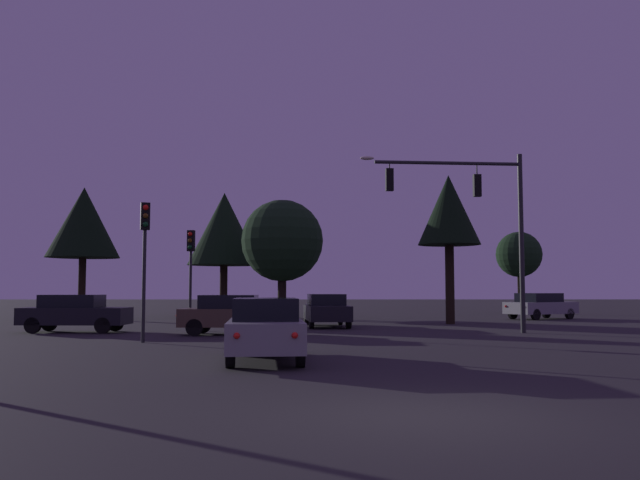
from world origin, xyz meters
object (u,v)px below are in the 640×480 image
at_px(car_crossing_left, 232,314).
at_px(tree_right_cluster, 519,255).
at_px(traffic_light_corner_left, 145,243).
at_px(car_crossing_right, 75,313).
at_px(car_parked_lot, 540,305).
at_px(tree_behind_sign, 84,223).
at_px(tree_left_far, 282,241).
at_px(tree_lot_edge, 224,229).
at_px(traffic_signal_mast_arm, 476,207).
at_px(traffic_light_corner_right, 191,259).
at_px(car_nearside_lane, 265,328).
at_px(car_far_lane, 326,310).
at_px(tree_center_horizon, 449,211).

relative_size(car_crossing_left, tree_right_cluster, 0.68).
bearing_deg(traffic_light_corner_left, tree_right_cluster, 52.66).
xyz_separation_m(car_crossing_left, car_crossing_right, (-6.55, 1.47, 0.00)).
xyz_separation_m(traffic_light_corner_left, car_parked_lot, (18.82, 17.26, -2.45)).
distance_m(traffic_light_corner_left, tree_behind_sign, 19.37).
bearing_deg(tree_left_far, tree_lot_edge, 132.75).
height_order(traffic_signal_mast_arm, traffic_light_corner_right, traffic_signal_mast_arm).
xyz_separation_m(car_crossing_left, tree_left_far, (1.22, 13.99, 3.83)).
bearing_deg(tree_lot_edge, tree_right_cluster, 12.82).
relative_size(car_parked_lot, tree_right_cluster, 0.79).
bearing_deg(car_nearside_lane, traffic_signal_mast_arm, 53.16).
bearing_deg(tree_left_far, traffic_light_corner_right, -106.65).
distance_m(tree_right_cluster, tree_lot_edge, 21.61).
bearing_deg(traffic_light_corner_right, car_crossing_left, -52.82).
bearing_deg(tree_lot_edge, car_far_lane, -62.91).
bearing_deg(tree_behind_sign, traffic_signal_mast_arm, -32.30).
distance_m(traffic_light_corner_left, tree_left_far, 18.19).
relative_size(traffic_light_corner_right, car_parked_lot, 0.90).
distance_m(car_crossing_right, tree_lot_edge, 18.02).
distance_m(traffic_light_corner_right, car_nearside_lane, 13.08).
height_order(car_crossing_right, tree_left_far, tree_left_far).
height_order(car_crossing_left, tree_lot_edge, tree_lot_edge).
bearing_deg(traffic_light_corner_left, car_parked_lot, 42.51).
height_order(traffic_light_corner_left, tree_lot_edge, tree_lot_edge).
relative_size(traffic_signal_mast_arm, car_crossing_right, 1.66).
bearing_deg(car_crossing_right, car_nearside_lane, -51.76).
bearing_deg(car_far_lane, traffic_signal_mast_arm, -38.07).
distance_m(traffic_light_corner_right, tree_lot_edge, 15.85).
relative_size(car_crossing_left, tree_center_horizon, 0.53).
bearing_deg(tree_behind_sign, traffic_light_corner_right, -52.18).
distance_m(traffic_signal_mast_arm, car_crossing_right, 16.80).
height_order(traffic_signal_mast_arm, car_nearside_lane, traffic_signal_mast_arm).
xyz_separation_m(car_nearside_lane, car_crossing_left, (-2.01, 9.40, -0.00)).
xyz_separation_m(car_crossing_left, tree_behind_sign, (-10.53, 13.63, 4.87)).
height_order(traffic_light_corner_right, tree_behind_sign, tree_behind_sign).
height_order(traffic_light_corner_right, tree_left_far, tree_left_far).
distance_m(car_parked_lot, tree_lot_edge, 20.50).
bearing_deg(traffic_light_corner_left, car_crossing_left, 57.47).
relative_size(car_nearside_lane, tree_right_cluster, 0.79).
relative_size(traffic_light_corner_right, tree_left_far, 0.60).
bearing_deg(traffic_light_corner_left, tree_lot_edge, 91.17).
distance_m(tree_center_horizon, tree_lot_edge, 16.59).
distance_m(car_crossing_right, tree_left_far, 15.22).
distance_m(traffic_light_corner_left, tree_center_horizon, 17.24).
bearing_deg(car_far_lane, car_parked_lot, 32.11).
distance_m(car_crossing_right, tree_behind_sign, 13.70).
relative_size(traffic_light_corner_right, tree_center_horizon, 0.56).
relative_size(tree_behind_sign, tree_lot_edge, 0.95).
bearing_deg(traffic_light_corner_right, car_parked_lot, 29.91).
relative_size(car_far_lane, tree_behind_sign, 0.61).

